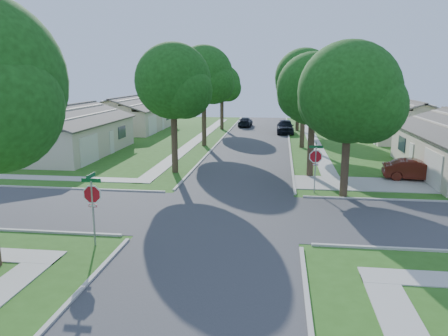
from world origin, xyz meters
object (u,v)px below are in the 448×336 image
tree_e_near (314,92)px  tree_e_mid (305,81)px  house_nw_far (130,118)px  house_ne_far (404,124)px  stop_sign_ne (316,159)px  tree_ne_corner (350,97)px  tree_w_mid (204,78)px  tree_e_far (299,81)px  tree_w_far (222,85)px  house_nw_near (64,137)px  car_driveway (416,170)px  tree_w_near (174,85)px  car_curb_east (285,126)px  car_curb_west (245,122)px  stop_sign_sw (92,197)px

tree_e_near → tree_e_mid: size_ratio=0.90×
house_nw_far → house_ne_far: bearing=-5.4°
stop_sign_ne → tree_ne_corner: 3.96m
tree_e_near → tree_w_mid: (-9.39, 12.00, 0.85)m
tree_e_near → tree_e_far: bearing=90.0°
tree_w_far → house_nw_near: (-11.34, -19.01, -3.99)m
tree_e_far → tree_w_mid: bearing=-125.9°
car_driveway → tree_e_mid: bearing=34.7°
tree_ne_corner → house_ne_far: tree_ne_corner is taller
tree_e_near → tree_w_near: tree_w_near is taller
tree_e_near → house_nw_near: (-20.74, 5.99, -4.13)m
tree_w_mid → tree_ne_corner: size_ratio=1.10×
car_curb_east → tree_w_near: bearing=-110.7°
house_ne_far → car_curb_west: bearing=155.0°
tree_e_far → tree_ne_corner: (1.61, -29.80, -0.39)m
tree_w_near → tree_e_mid: bearing=51.9°
car_driveway → tree_w_mid: bearing=58.6°
tree_w_mid → car_curb_west: size_ratio=2.24×
stop_sign_ne → tree_e_far: (0.05, 29.31, 3.95)m
house_nw_near → tree_w_mid: bearing=27.9°
tree_w_far → car_curb_west: size_ratio=1.88×
stop_sign_sw → stop_sign_ne: same height
tree_e_mid → tree_e_far: bearing=90.0°
stop_sign_sw → tree_e_mid: tree_e_mid is taller
tree_e_mid → house_nw_near: bearing=-163.8°
tree_e_near → tree_w_mid: size_ratio=0.87×
house_ne_far → car_driveway: (-4.49, -20.30, -0.83)m
tree_e_mid → tree_w_far: tree_e_mid is taller
stop_sign_sw → tree_ne_corner: (11.06, 8.91, 3.56)m
house_ne_far → stop_sign_sw: bearing=-121.6°
car_driveway → car_curb_east: (-8.30, 22.36, 0.14)m
car_curb_east → house_nw_near: bearing=-141.2°
tree_e_far → tree_w_mid: size_ratio=0.91×
house_nw_far → car_driveway: size_ratio=3.28×
tree_w_mid → house_ne_far: (20.63, 7.99, -4.97)m
tree_w_mid → car_driveway: 21.11m
tree_w_near → stop_sign_sw: bearing=-90.2°
tree_e_near → tree_w_far: tree_e_near is taller
car_curb_west → tree_e_mid: bearing=112.8°
tree_w_far → car_curb_west: tree_w_far is taller
tree_e_mid → tree_w_far: 16.06m
tree_w_near → car_curb_east: 24.00m
stop_sign_ne → tree_e_mid: bearing=89.8°
tree_w_mid → tree_ne_corner: tree_w_mid is taller
stop_sign_sw → tree_e_far: size_ratio=0.34×
house_ne_far → house_nw_near: bearing=-156.4°
tree_w_far → house_nw_near: bearing=-120.8°
car_driveway → stop_sign_ne: bearing=126.4°
stop_sign_sw → tree_e_far: bearing=76.3°
tree_e_mid → tree_w_near: bearing=-128.1°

